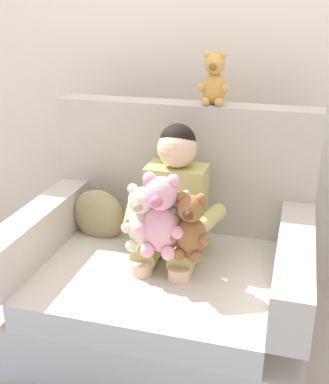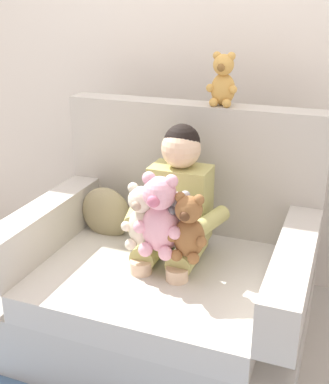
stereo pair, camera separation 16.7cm
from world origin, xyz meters
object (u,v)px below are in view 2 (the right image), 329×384
object	(u,v)px
seated_child	(175,211)
plush_cream	(142,218)
plush_brown	(189,228)
armchair	(167,275)
throw_pillow	(106,213)
plush_pink	(160,217)
plush_honey_on_backrest	(223,81)
plush_grey	(176,221)

from	to	relation	value
seated_child	plush_cream	distance (m)	0.19
seated_child	plush_brown	size ratio (longest dim) A/B	3.00
armchair	seated_child	world-z (taller)	armchair
seated_child	plush_cream	bearing A→B (deg)	-123.04
seated_child	throw_pillow	size ratio (longest dim) A/B	3.17
plush_brown	plush_pink	bearing A→B (deg)	-173.48
plush_honey_on_backrest	plush_pink	bearing A→B (deg)	-110.59
plush_grey	throw_pillow	size ratio (longest dim) A/B	0.99
plush_brown	plush_cream	bearing A→B (deg)	-178.72
plush_honey_on_backrest	plush_grey	bearing A→B (deg)	-105.95
plush_pink	plush_grey	world-z (taller)	plush_pink
armchair	plush_grey	distance (m)	0.35
plush_honey_on_backrest	armchair	bearing A→B (deg)	-120.38
plush_grey	plush_pink	bearing A→B (deg)	-133.22
plush_pink	throw_pillow	world-z (taller)	plush_pink
armchair	throw_pillow	xyz separation A→B (m)	(-0.36, 0.12, 0.20)
plush_pink	plush_honey_on_backrest	bearing A→B (deg)	60.37
plush_cream	throw_pillow	bearing A→B (deg)	148.17
plush_cream	armchair	bearing A→B (deg)	77.98
seated_child	plush_grey	xyz separation A→B (m)	(0.05, -0.13, 0.02)
armchair	plush_brown	world-z (taller)	armchair
armchair	throw_pillow	size ratio (longest dim) A/B	4.80
plush_grey	plush_honey_on_backrest	world-z (taller)	plush_honey_on_backrest
seated_child	plush_grey	distance (m)	0.14
seated_child	plush_brown	distance (m)	0.23
plush_grey	throw_pillow	xyz separation A→B (m)	(-0.44, 0.23, -0.13)
plush_brown	plush_grey	world-z (taller)	plush_brown
seated_child	plush_pink	bearing A→B (deg)	-95.83
plush_brown	throw_pillow	world-z (taller)	plush_brown
armchair	plush_cream	bearing A→B (deg)	-111.07
throw_pillow	plush_cream	bearing A→B (deg)	-40.88
plush_grey	plush_cream	bearing A→B (deg)	-167.01
plush_honey_on_backrest	throw_pillow	distance (m)	0.83
throw_pillow	seated_child	bearing A→B (deg)	-14.15
plush_pink	plush_grey	bearing A→B (deg)	31.61
plush_brown	throw_pillow	distance (m)	0.60
throw_pillow	plush_brown	bearing A→B (deg)	-29.10
plush_grey	throw_pillow	world-z (taller)	plush_grey
plush_cream	plush_honey_on_backrest	world-z (taller)	plush_honey_on_backrest
throw_pillow	plush_honey_on_backrest	bearing A→B (deg)	23.85
plush_brown	plush_honey_on_backrest	bearing A→B (deg)	98.77
armchair	seated_child	distance (m)	0.31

